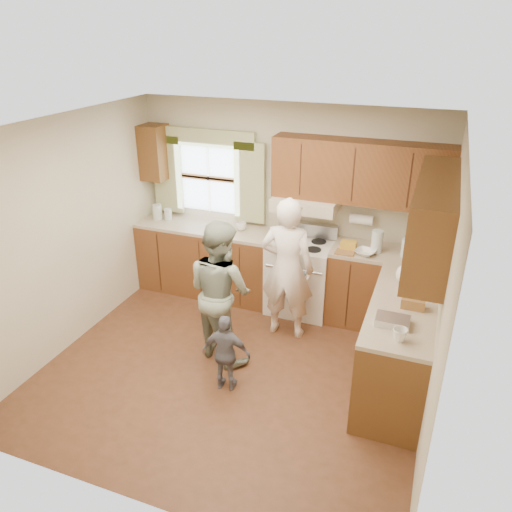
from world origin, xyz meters
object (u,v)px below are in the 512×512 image
at_px(stove, 301,275).
at_px(child, 226,353).
at_px(woman_right, 220,291).
at_px(woman_left, 287,269).

relative_size(stove, child, 1.30).
bearing_deg(child, woman_right, -68.63).
distance_m(stove, woman_right, 1.37).
relative_size(stove, woman_left, 0.64).
xyz_separation_m(woman_left, woman_right, (-0.53, -0.64, -0.05)).
relative_size(stove, woman_right, 0.69).
relative_size(woman_left, woman_right, 1.07).
xyz_separation_m(stove, woman_right, (-0.53, -1.22, 0.31)).
bearing_deg(woman_right, woman_left, -104.71).
relative_size(woman_left, child, 2.02).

